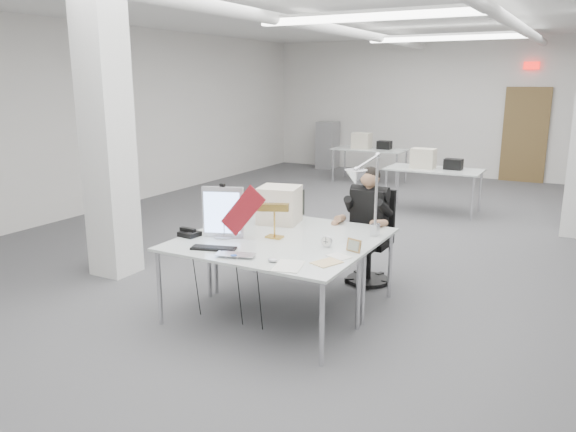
% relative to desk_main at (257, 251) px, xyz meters
% --- Properties ---
extents(room_shell, '(10.04, 14.04, 3.24)m').
position_rel_desk_main_xyz_m(room_shell, '(0.04, 2.63, 0.95)').
color(room_shell, '#48484A').
rests_on(room_shell, ground).
extents(desk_main, '(1.80, 0.90, 0.02)m').
position_rel_desk_main_xyz_m(desk_main, '(0.00, 0.00, 0.00)').
color(desk_main, silver).
rests_on(desk_main, room_shell).
extents(desk_second, '(1.80, 0.90, 0.02)m').
position_rel_desk_main_xyz_m(desk_second, '(0.00, 0.90, 0.00)').
color(desk_second, silver).
rests_on(desk_second, room_shell).
extents(bg_desk_a, '(1.60, 0.80, 0.02)m').
position_rel_desk_main_xyz_m(bg_desk_a, '(0.20, 5.50, 0.00)').
color(bg_desk_a, silver).
rests_on(bg_desk_a, room_shell).
extents(bg_desk_b, '(1.60, 0.80, 0.02)m').
position_rel_desk_main_xyz_m(bg_desk_b, '(-1.80, 7.70, 0.00)').
color(bg_desk_b, silver).
rests_on(bg_desk_b, room_shell).
extents(filing_cabinet, '(0.45, 0.55, 1.20)m').
position_rel_desk_main_xyz_m(filing_cabinet, '(-3.50, 9.15, -0.14)').
color(filing_cabinet, gray).
rests_on(filing_cabinet, room_shell).
extents(office_chair, '(0.52, 0.52, 1.05)m').
position_rel_desk_main_xyz_m(office_chair, '(0.48, 1.61, -0.22)').
color(office_chair, black).
rests_on(office_chair, room_shell).
extents(seated_person, '(0.45, 0.56, 0.84)m').
position_rel_desk_main_xyz_m(seated_person, '(0.48, 1.56, 0.16)').
color(seated_person, black).
rests_on(seated_person, office_chair).
extents(monitor, '(0.40, 0.18, 0.50)m').
position_rel_desk_main_xyz_m(monitor, '(-0.51, 0.20, 0.26)').
color(monitor, silver).
rests_on(monitor, desk_main).
extents(pennant, '(0.47, 0.07, 0.51)m').
position_rel_desk_main_xyz_m(pennant, '(-0.25, 0.16, 0.31)').
color(pennant, maroon).
rests_on(pennant, monitor).
extents(keyboard, '(0.43, 0.25, 0.02)m').
position_rel_desk_main_xyz_m(keyboard, '(-0.35, -0.18, 0.02)').
color(keyboard, black).
rests_on(keyboard, desk_main).
extents(laptop, '(0.40, 0.32, 0.03)m').
position_rel_desk_main_xyz_m(laptop, '(-0.04, -0.32, 0.03)').
color(laptop, '#BABABF').
rests_on(laptop, desk_main).
extents(mouse, '(0.10, 0.07, 0.04)m').
position_rel_desk_main_xyz_m(mouse, '(0.30, -0.24, 0.03)').
color(mouse, '#BBBBC0').
rests_on(mouse, desk_main).
extents(bankers_lamp, '(0.36, 0.26, 0.38)m').
position_rel_desk_main_xyz_m(bankers_lamp, '(-0.06, 0.42, 0.20)').
color(bankers_lamp, gold).
rests_on(bankers_lamp, desk_main).
extents(desk_phone, '(0.20, 0.18, 0.05)m').
position_rel_desk_main_xyz_m(desk_phone, '(-0.82, 0.07, 0.04)').
color(desk_phone, black).
rests_on(desk_phone, desk_main).
extents(picture_frame_left, '(0.15, 0.06, 0.11)m').
position_rel_desk_main_xyz_m(picture_frame_left, '(-0.66, 0.25, 0.07)').
color(picture_frame_left, '#AF7A4B').
rests_on(picture_frame_left, desk_main).
extents(picture_frame_right, '(0.16, 0.08, 0.12)m').
position_rel_desk_main_xyz_m(picture_frame_right, '(0.79, 0.37, 0.07)').
color(picture_frame_right, '#B3854D').
rests_on(picture_frame_right, desk_main).
extents(desk_clock, '(0.11, 0.04, 0.11)m').
position_rel_desk_main_xyz_m(desk_clock, '(0.52, 0.39, 0.06)').
color(desk_clock, silver).
rests_on(desk_clock, desk_main).
extents(paper_stack_a, '(0.29, 0.36, 0.01)m').
position_rel_desk_main_xyz_m(paper_stack_a, '(0.47, -0.27, 0.02)').
color(paper_stack_a, silver).
rests_on(paper_stack_a, desk_main).
extents(paper_stack_b, '(0.25, 0.29, 0.01)m').
position_rel_desk_main_xyz_m(paper_stack_b, '(0.72, -0.04, 0.02)').
color(paper_stack_b, '#E2C187').
rests_on(paper_stack_b, desk_main).
extents(paper_stack_c, '(0.24, 0.21, 0.01)m').
position_rel_desk_main_xyz_m(paper_stack_c, '(0.73, 0.17, 0.02)').
color(paper_stack_c, white).
rests_on(paper_stack_c, desk_main).
extents(beige_monitor, '(0.49, 0.47, 0.39)m').
position_rel_desk_main_xyz_m(beige_monitor, '(-0.31, 0.97, 0.21)').
color(beige_monitor, beige).
rests_on(beige_monitor, desk_second).
extents(architect_lamp, '(0.54, 0.81, 0.99)m').
position_rel_desk_main_xyz_m(architect_lamp, '(0.77, 0.71, 0.51)').
color(architect_lamp, silver).
rests_on(architect_lamp, desk_second).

